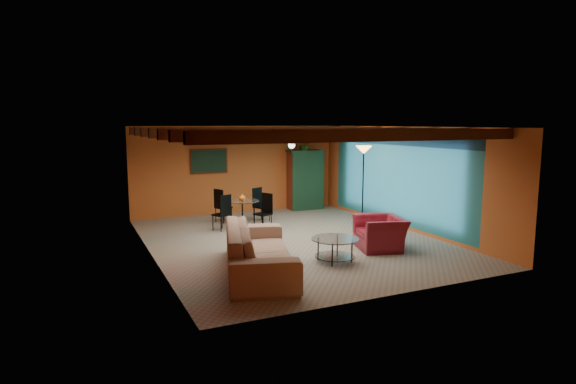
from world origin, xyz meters
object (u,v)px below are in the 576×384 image
armoire (305,181)px  floor_lamp (363,185)px  dining_table (242,208)px  potted_plant (305,144)px  vase (242,187)px  armchair (380,233)px  coffee_table (335,250)px  sofa (259,249)px

armoire → floor_lamp: size_ratio=0.85×
dining_table → floor_lamp: size_ratio=0.85×
potted_plant → vase: (-2.71, -1.63, -1.05)m
armchair → coffee_table: size_ratio=1.15×
dining_table → potted_plant: potted_plant is taller
floor_lamp → vase: bearing=160.9°
armchair → coffee_table: 1.49m
sofa → potted_plant: 7.00m
armchair → armoire: bearing=-172.3°
coffee_table → potted_plant: potted_plant is taller
armchair → vase: 4.16m
dining_table → armoire: (2.71, 1.63, 0.45)m
sofa → vase: 4.21m
dining_table → floor_lamp: floor_lamp is taller
dining_table → potted_plant: bearing=31.0°
armchair → floor_lamp: floor_lamp is taller
coffee_table → floor_lamp: (2.59, 2.92, 0.84)m
sofa → coffee_table: size_ratio=3.12×
coffee_table → floor_lamp: bearing=48.5°
armoire → potted_plant: (0.00, 0.00, 1.18)m
armchair → armoire: (0.71, 5.20, 0.57)m
dining_table → floor_lamp: 3.40m
armoire → coffee_table: bearing=-107.6°
coffee_table → vase: vase is taller
sofa → floor_lamp: bearing=-38.6°
armchair → potted_plant: size_ratio=2.23×
armchair → dining_table: (-2.00, 3.58, 0.12)m
floor_lamp → potted_plant: (-0.45, 2.72, 1.02)m
sofa → potted_plant: bearing=-17.1°
sofa → floor_lamp: (4.23, 2.92, 0.65)m
sofa → coffee_table: bearing=-73.1°
potted_plant → vase: 3.33m
sofa → floor_lamp: size_ratio=1.38×
armchair → coffee_table: armchair is taller
coffee_table → vase: 4.14m
floor_lamp → vase: size_ratio=11.25×
dining_table → potted_plant: size_ratio=3.73×
dining_table → armchair: bearing=-60.8°
sofa → dining_table: 4.16m
sofa → vase: (1.07, 4.02, 0.62)m
coffee_table → dining_table: size_ratio=0.52×
floor_lamp → vase: 3.35m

